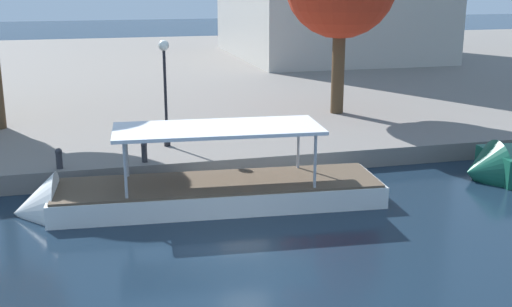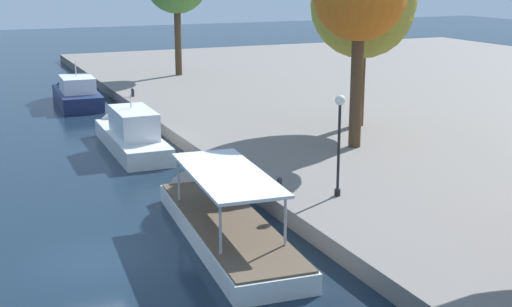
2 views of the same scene
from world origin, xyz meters
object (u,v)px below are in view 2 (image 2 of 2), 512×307
Objects in this scene: mooring_bollard_0 at (133,92)px; motor_yacht_1 at (130,137)px; tour_boat_2 at (220,225)px; mooring_bollard_1 at (280,185)px; mooring_bollard_2 at (249,168)px; lamp_post at (339,130)px; tree_3 at (367,5)px; motor_yacht_0 at (76,96)px.

motor_yacht_1 is at bearing -14.94° from mooring_bollard_0.
tour_boat_2 is 3.56m from mooring_bollard_1.
tour_boat_2 is 5.40m from mooring_bollard_2.
lamp_post reaches higher than motor_yacht_1.
tour_boat_2 is (14.95, -0.03, -0.43)m from motor_yacht_1.
motor_yacht_1 reaches higher than mooring_bollard_2.
tree_3 reaches higher than motor_yacht_1.
tree_3 is (3.17, 14.11, 7.50)m from motor_yacht_1.
motor_yacht_0 is 31.38m from lamp_post.
tree_3 is at bearing 134.23° from mooring_bollard_1.
tour_boat_2 reaches higher than mooring_bollard_1.
tree_3 is at bearing -101.30° from motor_yacht_1.
motor_yacht_0 is 0.85× the size of motor_yacht_1.
mooring_bollard_0 is at bearing -123.68° from motor_yacht_0.
tree_3 is at bearing 143.55° from lamp_post.
lamp_post is (30.68, 5.82, 3.06)m from motor_yacht_0.
tree_3 is at bearing -45.58° from tour_boat_2.
motor_yacht_0 is at bearing -125.98° from mooring_bollard_0.
mooring_bollard_0 is (-12.94, 3.45, 0.45)m from motor_yacht_1.
motor_yacht_0 is 0.70× the size of tour_boat_2.
motor_yacht_1 is at bearing -163.82° from mooring_bollard_2.
mooring_bollard_1 reaches higher than mooring_bollard_0.
tour_boat_2 reaches higher than mooring_bollard_2.
mooring_bollard_2 is at bearing -55.77° from tree_3.
mooring_bollard_1 is (-1.17, 3.23, 0.95)m from tour_boat_2.
mooring_bollard_1 is (13.79, 3.20, 0.52)m from motor_yacht_1.
mooring_bollard_2 reaches higher than mooring_bollard_0.
mooring_bollard_2 is 15.04m from tree_3.
motor_yacht_1 reaches higher than mooring_bollard_1.
tour_boat_2 is at bearing -7.13° from mooring_bollard_0.
mooring_bollard_2 is at bearing -178.07° from mooring_bollard_1.
lamp_post reaches higher than mooring_bollard_2.
mooring_bollard_0 is at bearing -2.52° from tour_boat_2.
mooring_bollard_2 is at bearing -170.14° from motor_yacht_0.
motor_yacht_0 is at bearing -173.04° from mooring_bollard_1.
motor_yacht_0 is 2.01× the size of lamp_post.
mooring_bollard_0 is at bearing -175.97° from lamp_post.
motor_yacht_1 is at bearing -166.94° from mooring_bollard_1.
lamp_post is 0.42× the size of tree_3.
lamp_post is at bearing -36.45° from tree_3.
mooring_bollard_2 is 0.18× the size of lamp_post.
mooring_bollard_1 is at bearing -117.33° from lamp_post.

